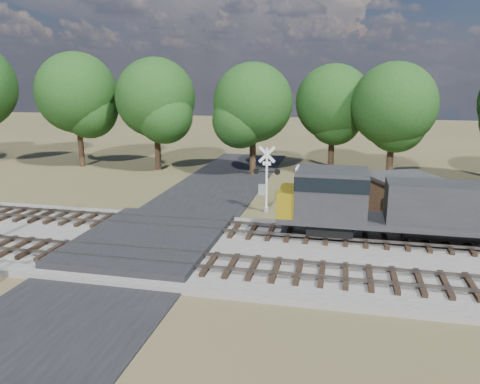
# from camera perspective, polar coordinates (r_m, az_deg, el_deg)

# --- Properties ---
(ground) EXTENTS (160.00, 160.00, 0.00)m
(ground) POSITION_cam_1_polar(r_m,az_deg,el_deg) (24.62, -11.41, -6.87)
(ground) COLOR #474A27
(ground) RESTS_ON ground
(ballast_bed) EXTENTS (140.00, 10.00, 0.30)m
(ballast_bed) POSITION_cam_1_polar(r_m,az_deg,el_deg) (23.09, 12.72, -7.97)
(ballast_bed) COLOR gray
(ballast_bed) RESTS_ON ground
(road) EXTENTS (7.00, 60.00, 0.08)m
(road) POSITION_cam_1_polar(r_m,az_deg,el_deg) (24.61, -11.42, -6.79)
(road) COLOR black
(road) RESTS_ON ground
(crossing_panel) EXTENTS (7.00, 9.00, 0.62)m
(crossing_panel) POSITION_cam_1_polar(r_m,az_deg,el_deg) (24.94, -10.99, -5.80)
(crossing_panel) COLOR #262628
(crossing_panel) RESTS_ON ground
(track_near) EXTENTS (140.00, 2.60, 0.33)m
(track_near) POSITION_cam_1_polar(r_m,az_deg,el_deg) (21.66, -5.94, -8.44)
(track_near) COLOR black
(track_near) RESTS_ON ballast_bed
(track_far) EXTENTS (140.00, 2.60, 0.33)m
(track_far) POSITION_cam_1_polar(r_m,az_deg,el_deg) (26.15, -2.51, -4.39)
(track_far) COLOR black
(track_far) RESTS_ON ballast_bed
(crossing_signal_far) EXTENTS (1.75, 0.38, 4.35)m
(crossing_signal_far) POSITION_cam_1_polar(r_m,az_deg,el_deg) (30.20, 3.08, 0.88)
(crossing_signal_far) COLOR silver
(crossing_signal_far) RESTS_ON ground
(equipment_shed) EXTENTS (5.27, 5.27, 2.72)m
(equipment_shed) POSITION_cam_1_polar(r_m,az_deg,el_deg) (30.41, 19.15, -0.64)
(equipment_shed) COLOR #4E2B21
(equipment_shed) RESTS_ON ground
(treeline) EXTENTS (85.73, 12.03, 11.80)m
(treeline) POSITION_cam_1_polar(r_m,az_deg,el_deg) (40.88, 4.80, 11.29)
(treeline) COLOR black
(treeline) RESTS_ON ground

